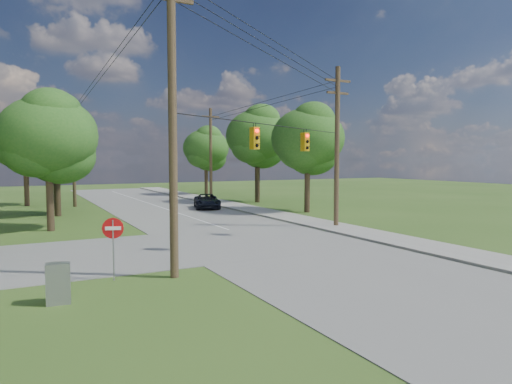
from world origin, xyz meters
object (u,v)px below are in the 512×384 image
pole_north_e (211,154)px  do_not_enter_sign (113,235)px  pole_north_w (73,153)px  car_main_north (207,201)px  pole_ne (337,144)px  pole_sw (172,112)px  control_cabinet (58,283)px

pole_north_e → do_not_enter_sign: pole_north_e is taller
pole_north_w → car_main_north: pole_north_w is taller
car_main_north → do_not_enter_sign: 24.84m
pole_ne → do_not_enter_sign: pole_ne is taller
pole_sw → pole_north_e: (13.50, 29.60, -1.10)m
control_cabinet → do_not_enter_sign: (2.03, 1.98, 1.07)m
pole_north_e → control_cabinet: bearing=-119.7°
car_main_north → control_cabinet: (-14.26, -23.58, -0.05)m
pole_north_e → control_cabinet: size_ratio=7.85×
pole_sw → pole_ne: (13.50, 7.60, -0.76)m
pole_north_e → do_not_enter_sign: size_ratio=4.27×
pole_north_w → control_cabinet: pole_north_w is taller
car_main_north → pole_sw: bearing=-97.9°
control_cabinet → car_main_north: bearing=65.0°
pole_sw → car_main_north: (10.10, 22.20, -5.54)m
pole_north_e → car_main_north: (-3.40, -7.40, -4.45)m
pole_sw → pole_north_e: bearing=65.5°
pole_north_e → control_cabinet: pole_north_e is taller
pole_sw → pole_north_w: 29.62m
pole_north_e → car_main_north: 9.28m
pole_ne → car_main_north: (-3.40, 14.60, -4.78)m
pole_north_w → do_not_enter_sign: 29.25m
control_cabinet → pole_ne: bearing=33.1°
pole_ne → control_cabinet: size_ratio=8.25×
pole_north_e → control_cabinet: 35.94m
pole_north_w → do_not_enter_sign: size_ratio=4.27×
pole_north_e → car_main_north: size_ratio=2.13×
pole_north_e → pole_north_w: 13.90m
pole_north_w → car_main_north: size_ratio=2.13×
pole_ne → pole_sw: bearing=-150.6°
pole_sw → car_main_north: pole_sw is taller
pole_north_w → control_cabinet: 31.53m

